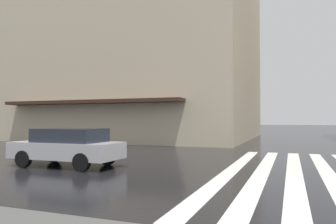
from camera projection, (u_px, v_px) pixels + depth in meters
zebra_crossing at (311, 173)px, 10.52m from camera, size 13.00×5.50×0.01m
haussmann_block_mid at (147, 31)px, 32.58m from camera, size 20.25×20.17×21.70m
car_silver at (68, 146)px, 12.10m from camera, size 1.85×4.10×1.41m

